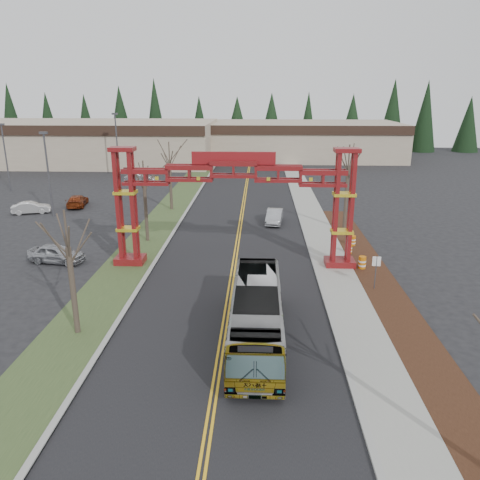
# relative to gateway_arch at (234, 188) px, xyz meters

# --- Properties ---
(ground) EXTENTS (200.00, 200.00, 0.00)m
(ground) POSITION_rel_gateway_arch_xyz_m (-0.00, -18.00, -5.98)
(ground) COLOR black
(ground) RESTS_ON ground
(road) EXTENTS (12.00, 110.00, 0.02)m
(road) POSITION_rel_gateway_arch_xyz_m (-0.00, 7.00, -5.97)
(road) COLOR black
(road) RESTS_ON ground
(lane_line_left) EXTENTS (0.12, 100.00, 0.01)m
(lane_line_left) POSITION_rel_gateway_arch_xyz_m (-0.12, 7.00, -5.96)
(lane_line_left) COLOR gold
(lane_line_left) RESTS_ON road
(lane_line_right) EXTENTS (0.12, 100.00, 0.01)m
(lane_line_right) POSITION_rel_gateway_arch_xyz_m (0.12, 7.00, -5.96)
(lane_line_right) COLOR gold
(lane_line_right) RESTS_ON road
(curb_right) EXTENTS (0.30, 110.00, 0.15)m
(curb_right) POSITION_rel_gateway_arch_xyz_m (6.15, 7.00, -5.91)
(curb_right) COLOR #9B9C97
(curb_right) RESTS_ON ground
(sidewalk_right) EXTENTS (2.60, 110.00, 0.14)m
(sidewalk_right) POSITION_rel_gateway_arch_xyz_m (7.60, 7.00, -5.91)
(sidewalk_right) COLOR gray
(sidewalk_right) RESTS_ON ground
(landscape_strip) EXTENTS (2.60, 50.00, 0.12)m
(landscape_strip) POSITION_rel_gateway_arch_xyz_m (10.20, -8.00, -5.92)
(landscape_strip) COLOR black
(landscape_strip) RESTS_ON ground
(grass_median) EXTENTS (4.00, 110.00, 0.08)m
(grass_median) POSITION_rel_gateway_arch_xyz_m (-8.00, 7.00, -5.94)
(grass_median) COLOR #344924
(grass_median) RESTS_ON ground
(curb_left) EXTENTS (0.30, 110.00, 0.15)m
(curb_left) POSITION_rel_gateway_arch_xyz_m (-6.15, 7.00, -5.91)
(curb_left) COLOR #9B9C97
(curb_left) RESTS_ON ground
(gateway_arch) EXTENTS (18.20, 1.60, 8.90)m
(gateway_arch) POSITION_rel_gateway_arch_xyz_m (0.00, 0.00, 0.00)
(gateway_arch) COLOR #62110C
(gateway_arch) RESTS_ON ground
(retail_building_west) EXTENTS (46.00, 22.30, 7.50)m
(retail_building_west) POSITION_rel_gateway_arch_xyz_m (-30.00, 53.96, -2.22)
(retail_building_west) COLOR tan
(retail_building_west) RESTS_ON ground
(retail_building_east) EXTENTS (38.00, 20.30, 7.00)m
(retail_building_east) POSITION_rel_gateway_arch_xyz_m (10.00, 61.95, -2.47)
(retail_building_east) COLOR tan
(retail_building_east) RESTS_ON ground
(conifer_treeline) EXTENTS (116.10, 5.60, 13.00)m
(conifer_treeline) POSITION_rel_gateway_arch_xyz_m (0.25, 74.00, 0.50)
(conifer_treeline) COLOR black
(conifer_treeline) RESTS_ON ground
(transit_bus) EXTENTS (2.59, 10.96, 3.05)m
(transit_bus) POSITION_rel_gateway_arch_xyz_m (1.80, -11.32, -4.46)
(transit_bus) COLOR #9CA0A4
(transit_bus) RESTS_ON ground
(silver_sedan) EXTENTS (1.94, 4.41, 1.41)m
(silver_sedan) POSITION_rel_gateway_arch_xyz_m (3.41, 12.20, -5.28)
(silver_sedan) COLOR #A5A8AD
(silver_sedan) RESTS_ON ground
(parked_car_near_a) EXTENTS (4.53, 2.37, 1.47)m
(parked_car_near_a) POSITION_rel_gateway_arch_xyz_m (-13.75, 0.00, -5.25)
(parked_car_near_a) COLOR #A1A3A9
(parked_car_near_a) RESTS_ON ground
(parked_car_near_b) EXTENTS (4.16, 2.55, 1.29)m
(parked_car_near_b) POSITION_rel_gateway_arch_xyz_m (-22.95, 15.04, -5.34)
(parked_car_near_b) COLOR silver
(parked_car_near_b) RESTS_ON ground
(parked_car_mid_a) EXTENTS (2.63, 4.86, 1.34)m
(parked_car_mid_a) POSITION_rel_gateway_arch_xyz_m (-19.15, 18.50, -5.31)
(parked_car_mid_a) COLOR maroon
(parked_car_mid_a) RESTS_ON ground
(parked_car_far_a) EXTENTS (4.38, 1.62, 1.43)m
(parked_car_far_a) POSITION_rel_gateway_arch_xyz_m (-15.47, 33.10, -5.27)
(parked_car_far_a) COLOR gray
(parked_car_far_a) RESTS_ON ground
(bare_tree_median_near) EXTENTS (3.05, 3.05, 6.96)m
(bare_tree_median_near) POSITION_rel_gateway_arch_xyz_m (-8.00, -10.92, -1.06)
(bare_tree_median_near) COLOR #382D26
(bare_tree_median_near) RESTS_ON ground
(bare_tree_median_mid) EXTENTS (2.93, 2.93, 7.14)m
(bare_tree_median_mid) POSITION_rel_gateway_arch_xyz_m (-8.00, 5.70, -0.81)
(bare_tree_median_mid) COLOR #382D26
(bare_tree_median_mid) RESTS_ON ground
(bare_tree_median_far) EXTENTS (3.19, 3.19, 7.54)m
(bare_tree_median_far) POSITION_rel_gateway_arch_xyz_m (-8.00, 17.45, -0.58)
(bare_tree_median_far) COLOR #382D26
(bare_tree_median_far) RESTS_ON ground
(bare_tree_right_far) EXTENTS (3.29, 3.29, 8.11)m
(bare_tree_right_far) POSITION_rel_gateway_arch_xyz_m (10.00, 9.83, -0.08)
(bare_tree_right_far) COLOR #382D26
(bare_tree_right_far) RESTS_ON ground
(light_pole_near) EXTENTS (0.77, 0.38, 8.82)m
(light_pole_near) POSITION_rel_gateway_arch_xyz_m (-20.07, 13.98, -0.88)
(light_pole_near) COLOR #3F3F44
(light_pole_near) RESTS_ON ground
(light_pole_mid) EXTENTS (0.76, 0.38, 8.81)m
(light_pole_mid) POSITION_rel_gateway_arch_xyz_m (-31.57, 27.08, -0.89)
(light_pole_mid) COLOR #3F3F44
(light_pole_mid) RESTS_ON ground
(light_pole_far) EXTENTS (0.84, 0.42, 9.70)m
(light_pole_far) POSITION_rel_gateway_arch_xyz_m (-19.91, 37.90, -0.37)
(light_pole_far) COLOR #3F3F44
(light_pole_far) RESTS_ON ground
(street_sign) EXTENTS (0.54, 0.08, 2.39)m
(street_sign) POSITION_rel_gateway_arch_xyz_m (9.61, -4.37, -4.27)
(street_sign) COLOR #3F3F44
(street_sign) RESTS_ON ground
(barrel_south) EXTENTS (0.56, 0.56, 1.04)m
(barrel_south) POSITION_rel_gateway_arch_xyz_m (9.57, -0.55, -5.46)
(barrel_south) COLOR #CD6C0B
(barrel_south) RESTS_ON ground
(barrel_mid) EXTENTS (0.48, 0.48, 0.88)m
(barrel_mid) POSITION_rel_gateway_arch_xyz_m (9.24, 2.89, -5.54)
(barrel_mid) COLOR #CD6C0B
(barrel_mid) RESTS_ON ground
(barrel_north) EXTENTS (0.52, 0.52, 0.97)m
(barrel_north) POSITION_rel_gateway_arch_xyz_m (9.88, 4.94, -5.50)
(barrel_north) COLOR #CD6C0B
(barrel_north) RESTS_ON ground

